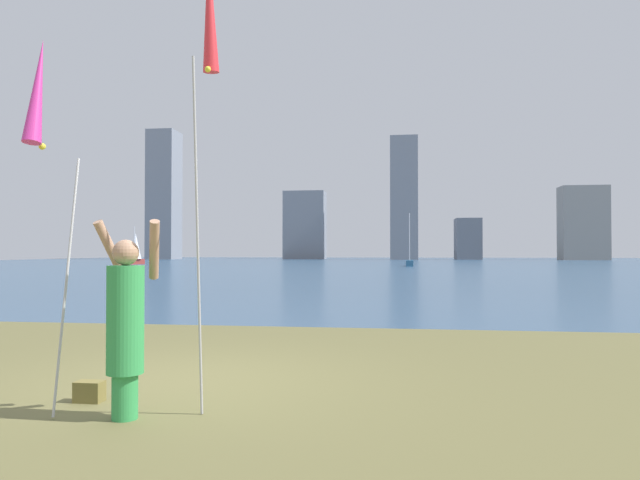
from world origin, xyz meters
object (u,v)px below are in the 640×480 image
object	(u,v)px
kite_flag_left	(39,102)
kite_flag_right	(209,18)
sailboat_3	(409,263)
person	(126,320)
bag	(89,391)
sailboat_0	(135,249)

from	to	relation	value
kite_flag_left	kite_flag_right	distance (m)	1.78
kite_flag_left	sailboat_3	distance (m)	52.27
sailboat_3	person	bearing A→B (deg)	-93.94
person	kite_flag_right	size ratio (longest dim) A/B	0.40
sailboat_3	kite_flag_right	bearing A→B (deg)	-93.25
person	bag	bearing A→B (deg)	121.84
bag	sailboat_3	bearing A→B (deg)	85.32
person	bag	world-z (taller)	person
kite_flag_right	sailboat_0	size ratio (longest dim) A/B	1.08
person	sailboat_3	bearing A→B (deg)	66.57
kite_flag_left	sailboat_0	size ratio (longest dim) A/B	0.80
person	kite_flag_left	bearing A→B (deg)	-171.41
kite_flag_right	bag	bearing A→B (deg)	175.14
person	kite_flag_right	xyz separation A→B (m)	(0.65, 0.40, 2.91)
kite_flag_left	sailboat_3	world-z (taller)	sailboat_3
bag	kite_flag_right	bearing A→B (deg)	-4.86
person	sailboat_0	bearing A→B (deg)	95.87
kite_flag_left	bag	bearing A→B (deg)	89.36
kite_flag_right	sailboat_0	world-z (taller)	kite_flag_right
sailboat_0	sailboat_3	size ratio (longest dim) A/B	0.82
kite_flag_left	kite_flag_right	world-z (taller)	kite_flag_right
sailboat_0	person	bearing A→B (deg)	-64.64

